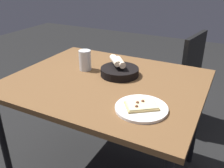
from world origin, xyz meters
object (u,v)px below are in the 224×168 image
Objects in this scene: pizza_plate at (141,108)px; chair_far at (178,72)px; dining_table at (106,89)px; bread_basket at (119,70)px; beer_glass at (85,61)px.

chair_far reaches higher than pizza_plate.
chair_far reaches higher than dining_table.
bread_basket is 0.87m from chair_far.
chair_far is (-0.82, 0.44, -0.30)m from beer_glass.
chair_far is (-0.90, 0.24, -0.18)m from dining_table.
bread_basket is at bearing -139.69° from pizza_plate.
pizza_plate is (0.22, 0.31, 0.07)m from dining_table.
bread_basket is at bearing 159.58° from dining_table.
dining_table is 1.31× the size of chair_far.
dining_table is at bearing -20.42° from bread_basket.
beer_glass is at bearing -27.91° from chair_far.
dining_table is 4.79× the size of bread_basket.
bread_basket is at bearing 95.12° from beer_glass.
bread_basket is 1.80× the size of beer_glass.
pizza_plate is at bearing 3.62° from chair_far.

